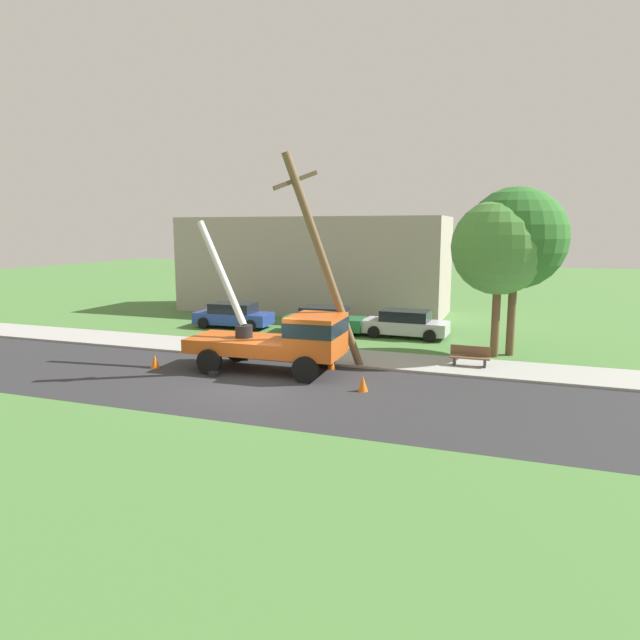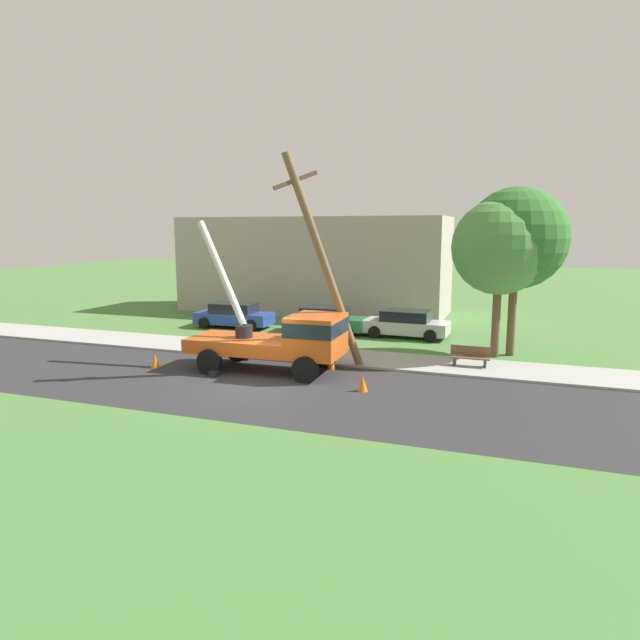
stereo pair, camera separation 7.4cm
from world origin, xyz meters
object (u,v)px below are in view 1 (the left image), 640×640
traffic_cone_ahead (363,383)px  parked_sedan_blue (233,315)px  roadside_tree_near (499,247)px  roadside_tree_far (516,239)px  traffic_cone_curbside (331,362)px  parked_sedan_green (325,320)px  parked_sedan_silver (405,324)px  traffic_cone_behind (155,361)px  park_bench (470,357)px  utility_truck (285,337)px  leaning_utility_pole (324,262)px

traffic_cone_ahead → parked_sedan_blue: parked_sedan_blue is taller
roadside_tree_near → roadside_tree_far: bearing=41.2°
traffic_cone_curbside → parked_sedan_green: parked_sedan_green is taller
parked_sedan_blue → parked_sedan_silver: bearing=2.5°
traffic_cone_behind → park_bench: 12.87m
parked_sedan_blue → traffic_cone_ahead: bearing=-43.6°
utility_truck → parked_sedan_green: size_ratio=1.52×
leaning_utility_pole → roadside_tree_far: bearing=38.0°
leaning_utility_pole → traffic_cone_curbside: 4.10m
utility_truck → parked_sedan_green: 8.73m
traffic_cone_ahead → park_bench: (3.24, 4.67, 0.18)m
parked_sedan_blue → parked_sedan_silver: 9.92m
traffic_cone_behind → park_bench: park_bench is taller
traffic_cone_curbside → parked_sedan_green: size_ratio=0.12×
parked_sedan_silver → park_bench: 6.82m
leaning_utility_pole → traffic_cone_ahead: leaning_utility_pole is taller
parked_sedan_blue → parked_sedan_green: size_ratio=1.00×
parked_sedan_blue → roadside_tree_near: roadside_tree_near is taller
traffic_cone_curbside → park_bench: (5.27, 2.10, 0.18)m
traffic_cone_ahead → traffic_cone_curbside: (-2.03, 2.57, 0.00)m
traffic_cone_curbside → park_bench: size_ratio=0.35×
traffic_cone_behind → parked_sedan_green: (3.95, 9.78, 0.43)m
parked_sedan_green → traffic_cone_ahead: bearing=-64.0°
roadside_tree_far → traffic_cone_ahead: bearing=-121.4°
park_bench → roadside_tree_far: (1.49, 3.06, 4.74)m
roadside_tree_near → parked_sedan_silver: bearing=145.3°
parked_sedan_blue → parked_sedan_green: same height
parked_sedan_green → park_bench: parked_sedan_green is taller
traffic_cone_behind → parked_sedan_green: bearing=68.0°
leaning_utility_pole → traffic_cone_curbside: leaning_utility_pole is taller
traffic_cone_behind → roadside_tree_near: size_ratio=0.08×
leaning_utility_pole → park_bench: (5.50, 2.39, -3.90)m
park_bench → utility_truck: bearing=-155.3°
parked_sedan_silver → park_bench: bearing=-56.5°
traffic_cone_curbside → parked_sedan_silver: bearing=79.0°
traffic_cone_ahead → traffic_cone_behind: same height
utility_truck → traffic_cone_curbside: size_ratio=12.20×
utility_truck → roadside_tree_far: roadside_tree_far is taller
parked_sedan_silver → roadside_tree_near: size_ratio=0.65×
utility_truck → park_bench: 7.57m
utility_truck → parked_sedan_blue: (-6.85, 8.40, -0.70)m
traffic_cone_ahead → parked_sedan_blue: bearing=136.4°
traffic_cone_ahead → park_bench: size_ratio=0.35×
roadside_tree_near → traffic_cone_behind: bearing=-152.3°
traffic_cone_ahead → park_bench: park_bench is taller
leaning_utility_pole → traffic_cone_curbside: bearing=51.8°
traffic_cone_ahead → parked_sedan_green: (-4.94, 10.13, 0.43)m
traffic_cone_ahead → traffic_cone_behind: bearing=177.7°
roadside_tree_near → park_bench: bearing=-108.7°
utility_truck → roadside_tree_near: bearing=36.3°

